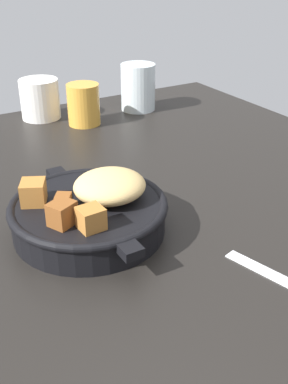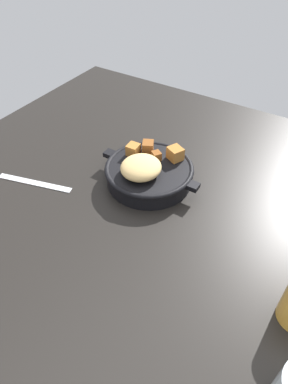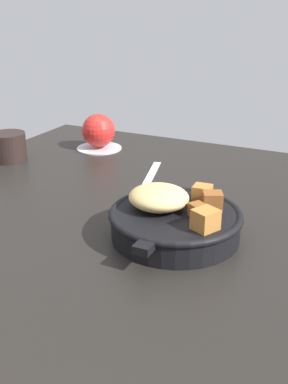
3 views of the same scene
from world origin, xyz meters
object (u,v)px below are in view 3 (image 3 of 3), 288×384
at_px(cast_iron_skillet, 174,219).
at_px(butter_knife, 150,176).
at_px(red_apple, 99,130).
at_px(coffee_mug_dark, 9,147).

distance_m(cast_iron_skillet, butter_knife, 0.27).
relative_size(cast_iron_skillet, butter_knife, 1.33).
xyz_separation_m(red_apple, butter_knife, (-0.13, -0.20, -0.05)).
bearing_deg(butter_knife, red_apple, 42.64).
distance_m(cast_iron_skillet, red_apple, 0.50).
bearing_deg(red_apple, coffee_mug_dark, 139.79).
xyz_separation_m(cast_iron_skillet, red_apple, (0.35, 0.35, 0.02)).
bearing_deg(red_apple, butter_knife, -122.37).
bearing_deg(coffee_mug_dark, cast_iron_skillet, -110.81).
relative_size(butter_knife, coffee_mug_dark, 2.36).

